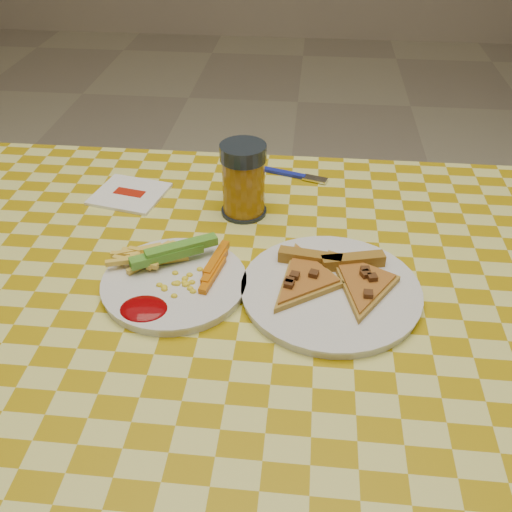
{
  "coord_description": "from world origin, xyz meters",
  "views": [
    {
      "loc": [
        0.08,
        -0.64,
        1.3
      ],
      "look_at": [
        0.01,
        0.06,
        0.78
      ],
      "focal_mm": 40.0,
      "sensor_mm": 36.0,
      "label": 1
    }
  ],
  "objects_px": {
    "plate_right": "(331,292)",
    "drink_glass": "(243,181)",
    "plate_left": "(175,284)",
    "table": "(246,326)"
  },
  "relations": [
    {
      "from": "plate_right",
      "to": "drink_glass",
      "type": "height_order",
      "value": "drink_glass"
    },
    {
      "from": "plate_right",
      "to": "drink_glass",
      "type": "bearing_deg",
      "value": 125.61
    },
    {
      "from": "plate_left",
      "to": "drink_glass",
      "type": "bearing_deg",
      "value": 70.36
    },
    {
      "from": "table",
      "to": "drink_glass",
      "type": "distance_m",
      "value": 0.25
    },
    {
      "from": "plate_left",
      "to": "drink_glass",
      "type": "xyz_separation_m",
      "value": [
        0.08,
        0.22,
        0.06
      ]
    },
    {
      "from": "plate_right",
      "to": "drink_glass",
      "type": "distance_m",
      "value": 0.27
    },
    {
      "from": "table",
      "to": "plate_right",
      "type": "distance_m",
      "value": 0.15
    },
    {
      "from": "table",
      "to": "plate_left",
      "type": "relative_size",
      "value": 6.11
    },
    {
      "from": "table",
      "to": "plate_left",
      "type": "xyz_separation_m",
      "value": [
        -0.1,
        -0.01,
        0.08
      ]
    },
    {
      "from": "drink_glass",
      "to": "plate_right",
      "type": "bearing_deg",
      "value": -54.39
    }
  ]
}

